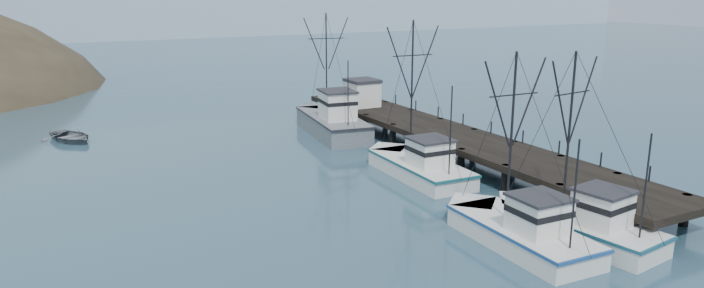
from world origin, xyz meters
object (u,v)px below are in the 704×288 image
object	(u,v)px
pickup_truck	(357,92)
trawler_mid	(517,230)
pier	(450,136)
trawler_far	(418,165)
work_vessel	(331,121)
pier_shed	(362,92)
trawler_near	(576,224)
motorboat	(71,141)

from	to	relation	value
pickup_truck	trawler_mid	bearing A→B (deg)	162.01
pier	trawler_mid	xyz separation A→B (m)	(-8.14, -17.35, -0.87)
trawler_mid	trawler_far	xyz separation A→B (m)	(2.34, 13.52, 0.00)
trawler_mid	work_vessel	world-z (taller)	work_vessel
trawler_far	pier_shed	world-z (taller)	trawler_far
trawler_far	work_vessel	world-z (taller)	trawler_far
work_vessel	pickup_truck	bearing A→B (deg)	44.27
pier_shed	trawler_mid	bearing A→B (deg)	-103.21
trawler_mid	pier_shed	distance (m)	32.39
trawler_near	work_vessel	world-z (taller)	work_vessel
pier	motorboat	xyz separation A→B (m)	(-28.26, 20.57, -1.69)
pickup_truck	motorboat	world-z (taller)	pickup_truck
trawler_far	pier_shed	distance (m)	18.78
trawler_far	pier	bearing A→B (deg)	33.40
trawler_near	motorboat	xyz separation A→B (m)	(-23.75, 38.80, -0.82)
work_vessel	motorboat	distance (m)	24.46
trawler_near	trawler_mid	distance (m)	3.73
work_vessel	pickup_truck	xyz separation A→B (m)	(6.16, 6.00, 1.50)
pickup_truck	motorboat	size ratio (longest dim) A/B	0.93
trawler_far	work_vessel	distance (m)	15.78
trawler_near	pickup_truck	xyz separation A→B (m)	(5.27, 36.17, 1.91)
pier	motorboat	size ratio (longest dim) A/B	7.78
trawler_mid	motorboat	bearing A→B (deg)	117.95
pier	motorboat	world-z (taller)	pier
work_vessel	pickup_truck	distance (m)	8.73
trawler_near	work_vessel	xyz separation A→B (m)	(-0.89, 30.17, 0.41)
trawler_near	motorboat	distance (m)	45.50
pier	trawler_far	size ratio (longest dim) A/B	3.67
trawler_mid	pickup_truck	bearing A→B (deg)	75.85
pier_shed	motorboat	bearing A→B (deg)	166.71
trawler_far	pickup_truck	world-z (taller)	trawler_far
pier	trawler_near	world-z (taller)	trawler_near
work_vessel	motorboat	bearing A→B (deg)	159.32
pier	trawler_far	world-z (taller)	trawler_far
trawler_far	motorboat	xyz separation A→B (m)	(-22.46, 24.40, -0.82)
pier_shed	trawler_near	bearing A→B (deg)	-96.62
pier	trawler_far	distance (m)	7.01
pier	pickup_truck	size ratio (longest dim) A/B	8.40
pier	work_vessel	distance (m)	13.12
pier	work_vessel	world-z (taller)	work_vessel
trawler_far	pier_shed	xyz separation A→B (m)	(5.04, 17.90, 2.60)
pier	pier_shed	xyz separation A→B (m)	(-0.76, 14.08, 1.73)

